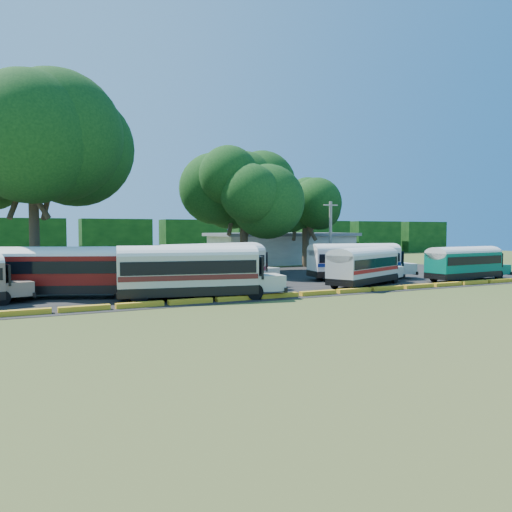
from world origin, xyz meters
name	(u,v)px	position (x,y,z in m)	size (l,w,h in m)	color
ground	(265,301)	(0.00, 0.00, 0.00)	(160.00, 160.00, 0.00)	#34541C
asphalt_strip	(210,282)	(1.00, 12.00, 0.01)	(64.00, 24.00, 0.02)	black
curb	(258,297)	(0.00, 1.00, 0.15)	(53.70, 0.45, 0.30)	gold
terminal_building	(282,248)	(18.00, 30.00, 2.03)	(19.00, 9.00, 4.00)	silver
treeline_backdrop	(116,239)	(0.00, 48.00, 3.00)	(130.00, 4.00, 6.00)	black
bus_red	(67,269)	(-10.79, 7.04, 1.91)	(10.30, 6.06, 3.32)	black
bus_cream_west	(191,269)	(-3.91, 2.53, 1.94)	(10.75, 4.40, 3.44)	black
bus_cream_east	(214,265)	(-1.36, 5.24, 1.96)	(10.75, 6.38, 3.47)	black
bus_white_red	(365,264)	(10.67, 3.83, 1.72)	(9.37, 5.90, 3.05)	black
bus_white_blue	(356,259)	(13.30, 8.30, 1.81)	(10.02, 4.11, 3.21)	black
bus_teal	(465,261)	(21.07, 3.27, 1.70)	(9.17, 2.91, 2.97)	black
tree_west	(32,139)	(-12.22, 17.38, 11.70)	(13.42, 13.42, 16.65)	#3E2D1F
tree_center	(244,187)	(7.04, 18.29, 8.70)	(9.47, 9.47, 12.22)	#3E2D1F
tree_east	(306,206)	(17.49, 23.39, 7.20)	(7.44, 7.44, 10.00)	#3E2D1F
utility_pole	(330,237)	(14.16, 13.48, 3.70)	(1.60, 0.30, 7.17)	gray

